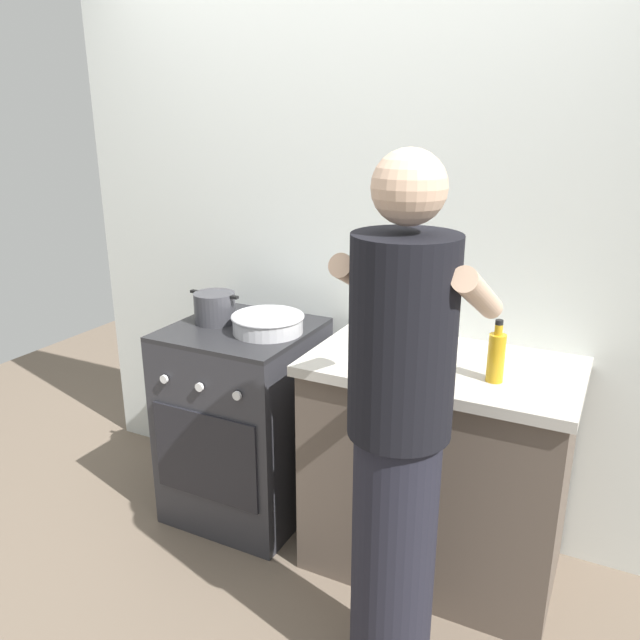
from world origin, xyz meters
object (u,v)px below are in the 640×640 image
at_px(utensil_crock, 411,319).
at_px(oil_bottle, 496,356).
at_px(mixing_bowl, 268,323).
at_px(spice_bottle, 439,350).
at_px(person, 399,444).
at_px(pot, 215,308).
at_px(stove_range, 245,420).

bearing_deg(utensil_crock, oil_bottle, -34.74).
relative_size(mixing_bowl, spice_bottle, 3.69).
relative_size(spice_bottle, oil_bottle, 0.38).
relative_size(mixing_bowl, person, 0.18).
relative_size(mixing_bowl, utensil_crock, 1.02).
distance_m(pot, mixing_bowl, 0.28).
bearing_deg(spice_bottle, stove_range, -179.27).
relative_size(utensil_crock, person, 0.18).
height_order(oil_bottle, person, person).
bearing_deg(person, stove_range, 148.02).
height_order(spice_bottle, oil_bottle, oil_bottle).
distance_m(stove_range, utensil_crock, 0.91).
xyz_separation_m(mixing_bowl, spice_bottle, (0.74, 0.01, -0.00)).
distance_m(utensil_crock, oil_bottle, 0.49).
distance_m(oil_bottle, person, 0.54).
height_order(pot, mixing_bowl, pot).
bearing_deg(mixing_bowl, utensil_crock, 18.45).
bearing_deg(pot, oil_bottle, -4.59).
distance_m(pot, oil_bottle, 1.25).
height_order(spice_bottle, person, person).
xyz_separation_m(oil_bottle, person, (-0.17, -0.49, -0.13)).
bearing_deg(mixing_bowl, oil_bottle, -5.26).
bearing_deg(person, pot, 151.14).
distance_m(pot, utensil_crock, 0.87).
xyz_separation_m(pot, utensil_crock, (0.85, 0.18, 0.02)).
bearing_deg(person, utensil_crock, 106.72).
xyz_separation_m(stove_range, utensil_crock, (0.71, 0.19, 0.54)).
height_order(pot, oil_bottle, oil_bottle).
bearing_deg(oil_bottle, stove_range, 175.27).
bearing_deg(stove_range, utensil_crock, 14.77).
relative_size(spice_bottle, person, 0.05).
relative_size(stove_range, person, 0.53).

